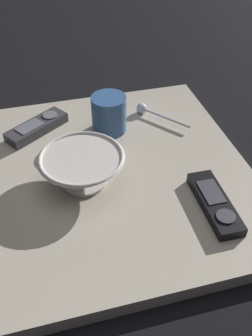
{
  "coord_description": "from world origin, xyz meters",
  "views": [
    {
      "loc": [
        0.57,
        -0.13,
        0.55
      ],
      "look_at": [
        0.02,
        0.01,
        0.05
      ],
      "focal_mm": 40.22,
      "sensor_mm": 36.0,
      "label": 1
    }
  ],
  "objects_px": {
    "coffee_mug": "(109,114)",
    "tv_remote_far": "(37,127)",
    "teaspoon": "(147,110)",
    "cereal_bowl": "(82,168)",
    "tv_remote_near": "(215,203)"
  },
  "relations": [
    {
      "from": "coffee_mug",
      "to": "tv_remote_far",
      "type": "xyz_separation_m",
      "value": [
        -0.04,
        -0.17,
        -0.03
      ]
    },
    {
      "from": "tv_remote_far",
      "to": "teaspoon",
      "type": "bearing_deg",
      "value": 90.22
    },
    {
      "from": "coffee_mug",
      "to": "tv_remote_far",
      "type": "height_order",
      "value": "coffee_mug"
    },
    {
      "from": "coffee_mug",
      "to": "cereal_bowl",
      "type": "bearing_deg",
      "value": -29.09
    },
    {
      "from": "tv_remote_far",
      "to": "coffee_mug",
      "type": "bearing_deg",
      "value": 77.76
    },
    {
      "from": "cereal_bowl",
      "to": "teaspoon",
      "type": "distance_m",
      "value": 0.28
    },
    {
      "from": "tv_remote_near",
      "to": "tv_remote_far",
      "type": "bearing_deg",
      "value": -137.83
    },
    {
      "from": "cereal_bowl",
      "to": "tv_remote_far",
      "type": "distance_m",
      "value": 0.21
    },
    {
      "from": "coffee_mug",
      "to": "teaspoon",
      "type": "xyz_separation_m",
      "value": [
        -0.04,
        0.1,
        -0.03
      ]
    },
    {
      "from": "teaspoon",
      "to": "coffee_mug",
      "type": "bearing_deg",
      "value": -70.25
    },
    {
      "from": "cereal_bowl",
      "to": "tv_remote_near",
      "type": "height_order",
      "value": "cereal_bowl"
    },
    {
      "from": "coffee_mug",
      "to": "tv_remote_far",
      "type": "distance_m",
      "value": 0.17
    },
    {
      "from": "tv_remote_near",
      "to": "tv_remote_far",
      "type": "relative_size",
      "value": 1.04
    },
    {
      "from": "teaspoon",
      "to": "tv_remote_far",
      "type": "bearing_deg",
      "value": -89.78
    },
    {
      "from": "cereal_bowl",
      "to": "tv_remote_far",
      "type": "height_order",
      "value": "cereal_bowl"
    }
  ]
}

